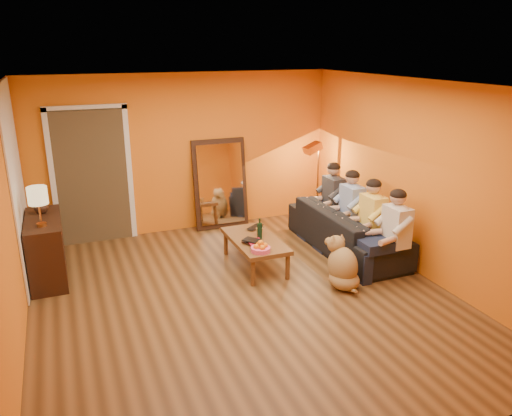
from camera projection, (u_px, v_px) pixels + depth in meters
name	position (u px, v px, depth m)	size (l,w,h in m)	color
room_shell	(233.00, 191.00, 6.11)	(5.00, 5.50, 2.60)	brown
white_accent	(17.00, 184.00, 6.45)	(0.02, 1.90, 2.58)	white
doorway_recess	(92.00, 176.00, 7.83)	(1.06, 0.30, 2.10)	#3F2D19
door_jamb_left	(53.00, 181.00, 7.52)	(0.08, 0.06, 2.20)	white
door_jamb_right	(130.00, 174.00, 7.92)	(0.08, 0.06, 2.20)	white
door_header	(85.00, 108.00, 7.39)	(1.22, 0.06, 0.08)	white
mirror_frame	(220.00, 184.00, 8.47)	(0.92, 0.06, 1.52)	black
mirror_glass	(221.00, 184.00, 8.43)	(0.78, 0.02, 1.36)	white
sideboard	(46.00, 249.00, 6.63)	(0.44, 1.18, 0.85)	black
table_lamp	(39.00, 207.00, 6.16)	(0.24, 0.24, 0.51)	beige
sofa	(347.00, 229.00, 7.59)	(0.89, 2.26, 0.66)	black
coffee_table	(255.00, 252.00, 7.06)	(0.62, 1.22, 0.42)	brown
floor_lamp	(318.00, 186.00, 8.51)	(0.30, 0.24, 1.44)	#C47B39
dog	(343.00, 262.00, 6.42)	(0.38, 0.59, 0.70)	#AA7D4C
person_far_left	(396.00, 233.00, 6.67)	(0.70, 0.44, 1.22)	beige
person_mid_left	(372.00, 220.00, 7.15)	(0.70, 0.44, 1.22)	#F7D152
person_mid_right	(351.00, 209.00, 7.64)	(0.70, 0.44, 1.22)	#8CA6D9
person_far_right	(333.00, 199.00, 8.12)	(0.70, 0.44, 1.22)	#302F34
fruit_bowl	(261.00, 246.00, 6.53)	(0.26, 0.26, 0.16)	#F15583
wine_bottle	(260.00, 229.00, 6.92)	(0.07, 0.07, 0.31)	black
tumbler	(260.00, 231.00, 7.12)	(0.11, 0.11, 0.10)	#B27F3F
laptop	(257.00, 228.00, 7.36)	(0.31, 0.20, 0.02)	black
book_lower	(248.00, 245.00, 6.75)	(0.20, 0.26, 0.02)	black
book_mid	(249.00, 243.00, 6.75)	(0.19, 0.26, 0.02)	maroon
book_upper	(248.00, 242.00, 6.72)	(0.16, 0.22, 0.02)	black
vase	(41.00, 206.00, 6.69)	(0.18, 0.18, 0.19)	black
flowers	(39.00, 191.00, 6.62)	(0.17, 0.17, 0.39)	maroon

